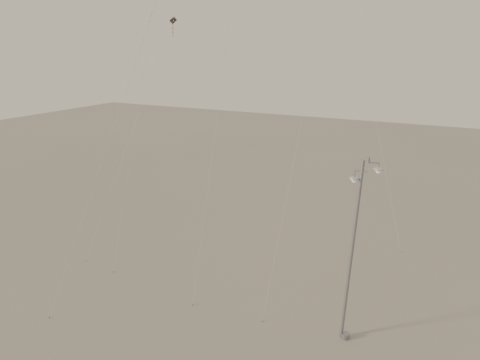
% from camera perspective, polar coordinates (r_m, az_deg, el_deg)
% --- Properties ---
extents(street_lamp, '(1.59, 0.72, 10.10)m').
position_cam_1_polar(street_lamp, '(24.67, 13.71, -7.95)').
color(street_lamp, gray).
rests_on(street_lamp, ground).
extents(kite_3, '(9.71, 2.73, 22.38)m').
position_cam_1_polar(kite_3, '(22.68, -11.37, 17.17)').
color(kite_3, maroon).
rests_on(kite_3, ground).
extents(kite_6, '(4.22, 6.86, 17.16)m').
position_cam_1_polar(kite_6, '(34.92, -11.26, 10.43)').
color(kite_6, '#2E2726').
rests_on(kite_6, ground).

